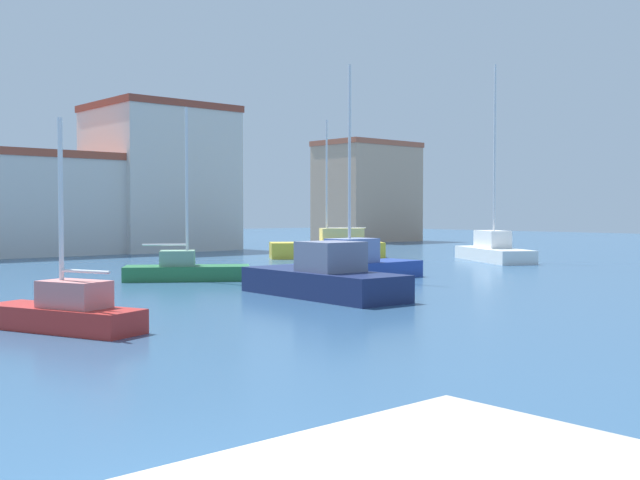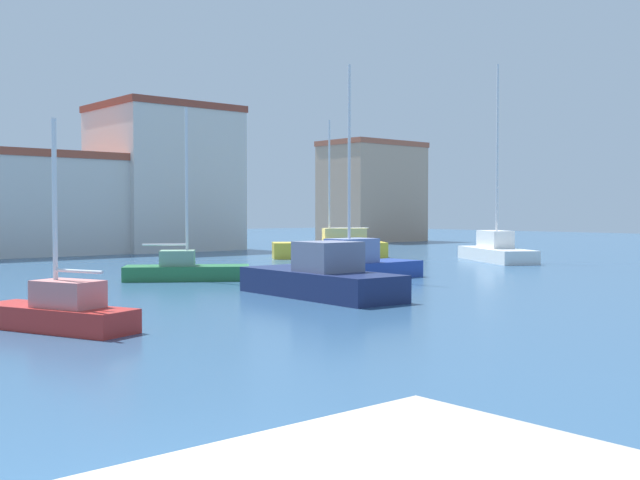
{
  "view_description": "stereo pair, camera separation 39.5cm",
  "coord_description": "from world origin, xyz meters",
  "px_view_note": "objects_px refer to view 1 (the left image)",
  "views": [
    {
      "loc": [
        -3.74,
        -5.75,
        2.94
      ],
      "look_at": [
        18.83,
        19.75,
        1.67
      ],
      "focal_mm": 43.12,
      "sensor_mm": 36.0,
      "label": 1
    },
    {
      "loc": [
        -3.44,
        -6.01,
        2.94
      ],
      "look_at": [
        18.83,
        19.75,
        1.67
      ],
      "focal_mm": 43.12,
      "sensor_mm": 36.0,
      "label": 2
    }
  ],
  "objects_px": {
    "sailboat_red_distant_east": "(65,311)",
    "sailboat_white_mid_harbor": "(493,250)",
    "sailboat_yellow_far_left": "(329,247)",
    "sailboat_blue_inner_mooring": "(350,266)",
    "motorboat_navy_outer_mooring": "(324,278)",
    "sailboat_green_distant_north": "(186,269)"
  },
  "relations": [
    {
      "from": "motorboat_navy_outer_mooring",
      "to": "sailboat_white_mid_harbor",
      "type": "distance_m",
      "value": 21.6
    },
    {
      "from": "motorboat_navy_outer_mooring",
      "to": "sailboat_yellow_far_left",
      "type": "bearing_deg",
      "value": 47.29
    },
    {
      "from": "sailboat_white_mid_harbor",
      "to": "sailboat_red_distant_east",
      "type": "bearing_deg",
      "value": -163.43
    },
    {
      "from": "sailboat_green_distant_north",
      "to": "sailboat_white_mid_harbor",
      "type": "xyz_separation_m",
      "value": [
        20.4,
        -1.08,
        0.18
      ]
    },
    {
      "from": "motorboat_navy_outer_mooring",
      "to": "sailboat_white_mid_harbor",
      "type": "bearing_deg",
      "value": 20.49
    },
    {
      "from": "motorboat_navy_outer_mooring",
      "to": "sailboat_white_mid_harbor",
      "type": "xyz_separation_m",
      "value": [
        20.23,
        7.56,
        0.02
      ]
    },
    {
      "from": "sailboat_white_mid_harbor",
      "to": "sailboat_yellow_far_left",
      "type": "bearing_deg",
      "value": 120.79
    },
    {
      "from": "sailboat_red_distant_east",
      "to": "sailboat_green_distant_north",
      "type": "relative_size",
      "value": 0.71
    },
    {
      "from": "sailboat_green_distant_north",
      "to": "sailboat_blue_inner_mooring",
      "type": "height_order",
      "value": "sailboat_blue_inner_mooring"
    },
    {
      "from": "sailboat_red_distant_east",
      "to": "sailboat_white_mid_harbor",
      "type": "distance_m",
      "value": 31.27
    },
    {
      "from": "motorboat_navy_outer_mooring",
      "to": "sailboat_yellow_far_left",
      "type": "distance_m",
      "value": 22.16
    },
    {
      "from": "motorboat_navy_outer_mooring",
      "to": "sailboat_blue_inner_mooring",
      "type": "xyz_separation_m",
      "value": [
        5.3,
        4.24,
        -0.05
      ]
    },
    {
      "from": "sailboat_yellow_far_left",
      "to": "sailboat_blue_inner_mooring",
      "type": "relative_size",
      "value": 0.94
    },
    {
      "from": "sailboat_red_distant_east",
      "to": "sailboat_yellow_far_left",
      "type": "relative_size",
      "value": 0.6
    },
    {
      "from": "sailboat_green_distant_north",
      "to": "sailboat_blue_inner_mooring",
      "type": "relative_size",
      "value": 0.8
    },
    {
      "from": "sailboat_blue_inner_mooring",
      "to": "sailboat_yellow_far_left",
      "type": "bearing_deg",
      "value": 51.07
    },
    {
      "from": "sailboat_red_distant_east",
      "to": "sailboat_white_mid_harbor",
      "type": "height_order",
      "value": "sailboat_white_mid_harbor"
    },
    {
      "from": "motorboat_navy_outer_mooring",
      "to": "sailboat_green_distant_north",
      "type": "bearing_deg",
      "value": 91.11
    },
    {
      "from": "sailboat_red_distant_east",
      "to": "sailboat_yellow_far_left",
      "type": "xyz_separation_m",
      "value": [
        24.77,
        17.64,
        0.2
      ]
    },
    {
      "from": "sailboat_green_distant_north",
      "to": "sailboat_blue_inner_mooring",
      "type": "bearing_deg",
      "value": -38.83
    },
    {
      "from": "sailboat_green_distant_north",
      "to": "sailboat_yellow_far_left",
      "type": "height_order",
      "value": "sailboat_yellow_far_left"
    },
    {
      "from": "sailboat_white_mid_harbor",
      "to": "sailboat_blue_inner_mooring",
      "type": "bearing_deg",
      "value": -167.45
    }
  ]
}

